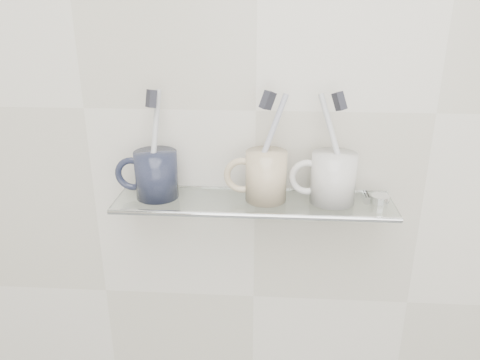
# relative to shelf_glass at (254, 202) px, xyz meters

# --- Properties ---
(wall_back) EXTENTS (2.50, 0.00, 2.50)m
(wall_back) POSITION_rel_shelf_glass_xyz_m (0.00, 0.06, 0.15)
(wall_back) COLOR silver
(wall_back) RESTS_ON ground
(shelf_glass) EXTENTS (0.50, 0.12, 0.01)m
(shelf_glass) POSITION_rel_shelf_glass_xyz_m (0.00, 0.00, 0.00)
(shelf_glass) COLOR silver
(shelf_glass) RESTS_ON wall_back
(shelf_rail) EXTENTS (0.50, 0.01, 0.01)m
(shelf_rail) POSITION_rel_shelf_glass_xyz_m (0.00, -0.06, 0.00)
(shelf_rail) COLOR silver
(shelf_rail) RESTS_ON shelf_glass
(bracket_left) EXTENTS (0.02, 0.03, 0.02)m
(bracket_left) POSITION_rel_shelf_glass_xyz_m (-0.21, 0.05, -0.01)
(bracket_left) COLOR silver
(bracket_left) RESTS_ON wall_back
(bracket_right) EXTENTS (0.02, 0.03, 0.02)m
(bracket_right) POSITION_rel_shelf_glass_xyz_m (0.21, 0.05, -0.01)
(bracket_right) COLOR silver
(bracket_right) RESTS_ON wall_back
(mug_left) EXTENTS (0.08, 0.08, 0.09)m
(mug_left) POSITION_rel_shelf_glass_xyz_m (-0.18, 0.00, 0.05)
(mug_left) COLOR black
(mug_left) RESTS_ON shelf_glass
(mug_left_handle) EXTENTS (0.06, 0.01, 0.06)m
(mug_left_handle) POSITION_rel_shelf_glass_xyz_m (-0.22, 0.00, 0.05)
(mug_left_handle) COLOR black
(mug_left_handle) RESTS_ON mug_left
(toothbrush_left) EXTENTS (0.03, 0.05, 0.19)m
(toothbrush_left) POSITION_rel_shelf_glass_xyz_m (-0.18, 0.00, 0.10)
(toothbrush_left) COLOR silver
(toothbrush_left) RESTS_ON mug_left
(bristles_left) EXTENTS (0.02, 0.03, 0.03)m
(bristles_left) POSITION_rel_shelf_glass_xyz_m (-0.18, 0.00, 0.19)
(bristles_left) COLOR #272831
(bristles_left) RESTS_ON toothbrush_left
(mug_center) EXTENTS (0.09, 0.09, 0.09)m
(mug_center) POSITION_rel_shelf_glass_xyz_m (0.02, 0.00, 0.05)
(mug_center) COLOR beige
(mug_center) RESTS_ON shelf_glass
(mug_center_handle) EXTENTS (0.07, 0.01, 0.07)m
(mug_center_handle) POSITION_rel_shelf_glass_xyz_m (-0.02, 0.00, 0.05)
(mug_center_handle) COLOR beige
(mug_center_handle) RESTS_ON mug_center
(toothbrush_center) EXTENTS (0.07, 0.03, 0.18)m
(toothbrush_center) POSITION_rel_shelf_glass_xyz_m (0.02, 0.00, 0.10)
(toothbrush_center) COLOR #ABACC5
(toothbrush_center) RESTS_ON mug_center
(bristles_center) EXTENTS (0.03, 0.03, 0.04)m
(bristles_center) POSITION_rel_shelf_glass_xyz_m (0.02, 0.00, 0.19)
(bristles_center) COLOR #272831
(bristles_center) RESTS_ON toothbrush_center
(mug_right) EXTENTS (0.10, 0.10, 0.09)m
(mug_right) POSITION_rel_shelf_glass_xyz_m (0.14, 0.00, 0.05)
(mug_right) COLOR silver
(mug_right) RESTS_ON shelf_glass
(mug_right_handle) EXTENTS (0.07, 0.01, 0.07)m
(mug_right_handle) POSITION_rel_shelf_glass_xyz_m (0.09, 0.00, 0.05)
(mug_right_handle) COLOR silver
(mug_right_handle) RESTS_ON mug_right
(toothbrush_right) EXTENTS (0.07, 0.05, 0.18)m
(toothbrush_right) POSITION_rel_shelf_glass_xyz_m (0.14, 0.00, 0.10)
(toothbrush_right) COLOR silver
(toothbrush_right) RESTS_ON mug_right
(bristles_right) EXTENTS (0.03, 0.03, 0.04)m
(bristles_right) POSITION_rel_shelf_glass_xyz_m (0.14, 0.00, 0.19)
(bristles_right) COLOR #272831
(bristles_right) RESTS_ON toothbrush_right
(chrome_cap) EXTENTS (0.03, 0.03, 0.01)m
(chrome_cap) POSITION_rel_shelf_glass_xyz_m (0.22, 0.00, 0.01)
(chrome_cap) COLOR silver
(chrome_cap) RESTS_ON shelf_glass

